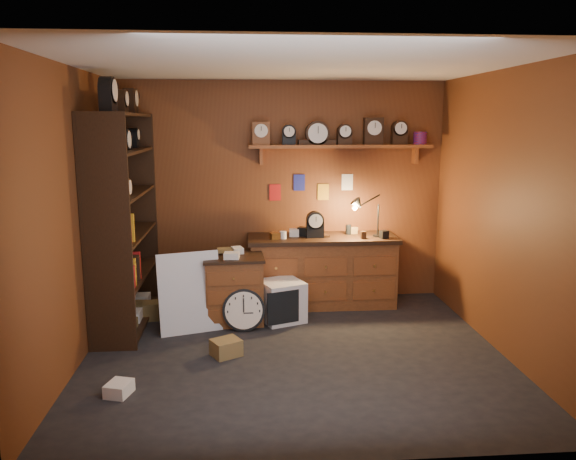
# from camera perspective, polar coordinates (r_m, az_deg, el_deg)

# --- Properties ---
(floor) EXTENTS (4.00, 4.00, 0.00)m
(floor) POSITION_cam_1_polar(r_m,az_deg,el_deg) (5.57, 0.64, -12.41)
(floor) COLOR black
(floor) RESTS_ON ground
(room_shell) EXTENTS (4.02, 3.62, 2.71)m
(room_shell) POSITION_cam_1_polar(r_m,az_deg,el_deg) (5.25, 1.06, 5.63)
(room_shell) COLOR brown
(room_shell) RESTS_ON ground
(shelving_unit) EXTENTS (0.47, 1.60, 2.58)m
(shelving_unit) POSITION_cam_1_polar(r_m,az_deg,el_deg) (6.29, -16.68, 1.75)
(shelving_unit) COLOR black
(shelving_unit) RESTS_ON ground
(workbench) EXTENTS (1.79, 0.66, 1.36)m
(workbench) POSITION_cam_1_polar(r_m,az_deg,el_deg) (6.86, 3.48, -3.74)
(workbench) COLOR brown
(workbench) RESTS_ON ground
(low_cabinet) EXTENTS (0.69, 0.59, 0.84)m
(low_cabinet) POSITION_cam_1_polar(r_m,az_deg,el_deg) (6.30, -5.50, -5.68)
(low_cabinet) COLOR brown
(low_cabinet) RESTS_ON ground
(big_round_clock) EXTENTS (0.45, 0.16, 0.46)m
(big_round_clock) POSITION_cam_1_polar(r_m,az_deg,el_deg) (6.09, -4.52, -8.12)
(big_round_clock) COLOR black
(big_round_clock) RESTS_ON ground
(white_panel) EXTENTS (0.68, 0.36, 0.87)m
(white_panel) POSITION_cam_1_polar(r_m,az_deg,el_deg) (6.20, -9.82, -10.07)
(white_panel) COLOR silver
(white_panel) RESTS_ON ground
(mini_fridge) EXTENTS (0.57, 0.59, 0.46)m
(mini_fridge) POSITION_cam_1_polar(r_m,az_deg,el_deg) (6.35, -0.64, -7.23)
(mini_fridge) COLOR silver
(mini_fridge) RESTS_ON ground
(floor_box_a) EXTENTS (0.33, 0.32, 0.16)m
(floor_box_a) POSITION_cam_1_polar(r_m,az_deg,el_deg) (5.52, -6.30, -11.79)
(floor_box_a) COLOR olive
(floor_box_a) RESTS_ON ground
(floor_box_b) EXTENTS (0.23, 0.26, 0.11)m
(floor_box_b) POSITION_cam_1_polar(r_m,az_deg,el_deg) (4.98, -16.79, -15.17)
(floor_box_b) COLOR white
(floor_box_b) RESTS_ON ground
(floor_box_c) EXTENTS (0.29, 0.26, 0.20)m
(floor_box_c) POSITION_cam_1_polar(r_m,az_deg,el_deg) (6.62, -13.45, -7.95)
(floor_box_c) COLOR olive
(floor_box_c) RESTS_ON ground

